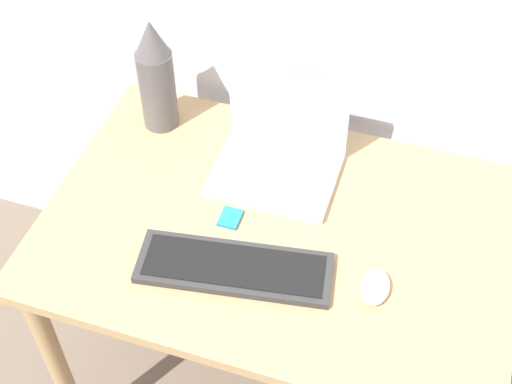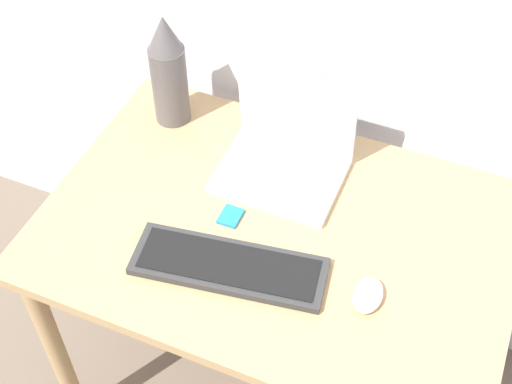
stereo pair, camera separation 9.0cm
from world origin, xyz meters
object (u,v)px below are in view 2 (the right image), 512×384
object	(u,v)px
mouse	(368,295)
mp3_player	(231,216)
laptop	(286,153)
keyboard	(229,266)
vase	(168,71)

from	to	relation	value
mouse	mp3_player	size ratio (longest dim) A/B	1.62
laptop	keyboard	xyz separation A→B (m)	(-0.00, -0.34, -0.04)
laptop	mp3_player	xyz separation A→B (m)	(-0.06, -0.20, -0.05)
laptop	vase	size ratio (longest dim) A/B	0.94
keyboard	mouse	xyz separation A→B (m)	(0.31, 0.04, 0.00)
laptop	mouse	bearing A→B (deg)	-44.29
laptop	keyboard	size ratio (longest dim) A/B	0.67
laptop	mouse	distance (m)	0.43
keyboard	mouse	bearing A→B (deg)	7.81
laptop	vase	xyz separation A→B (m)	(-0.35, 0.06, 0.10)
mouse	vase	bearing A→B (deg)	151.11
laptop	vase	world-z (taller)	vase
vase	mp3_player	bearing A→B (deg)	-42.59
vase	mp3_player	world-z (taller)	vase
keyboard	mouse	size ratio (longest dim) A/B	4.64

